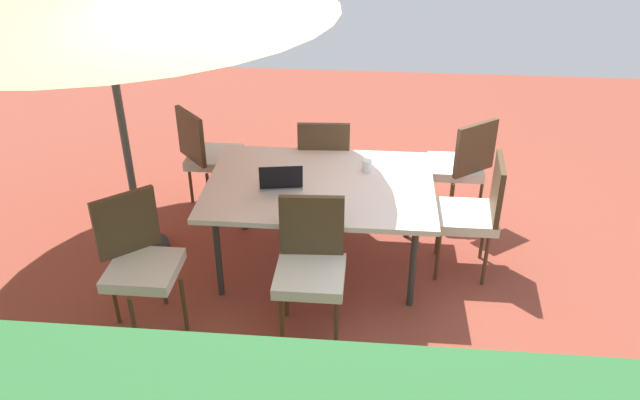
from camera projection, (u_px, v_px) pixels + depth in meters
ground_plane at (320, 264)px, 5.16m from camera, size 10.00×10.00×0.02m
dining_table at (320, 189)px, 4.81m from camera, size 1.73×1.23×0.74m
chair_west at (474, 210)px, 4.81m from camera, size 0.48×0.47×0.98m
chair_southwest at (461, 163)px, 5.51m from camera, size 0.58×0.58×0.98m
chair_northeast at (139, 258)px, 4.26m from camera, size 0.58×0.59×0.98m
chair_north at (310, 263)px, 4.21m from camera, size 0.46×0.47×0.98m
chair_south at (324, 162)px, 5.53m from camera, size 0.46×0.47×0.98m
chair_southeast at (208, 153)px, 5.69m from camera, size 0.59×0.59×0.98m
laptop at (281, 181)px, 4.71m from camera, size 0.36×0.30×0.21m
cup at (367, 166)px, 4.93m from camera, size 0.08×0.08×0.10m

